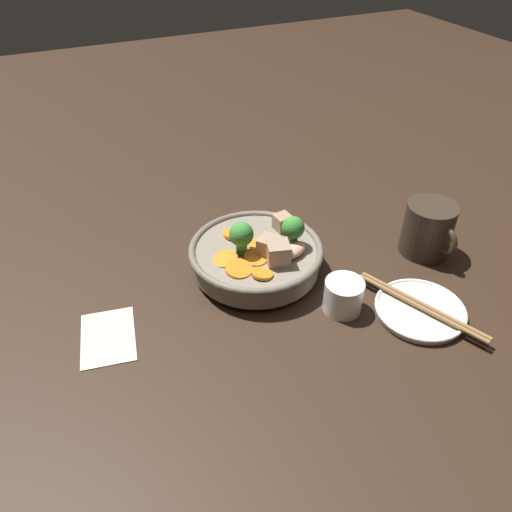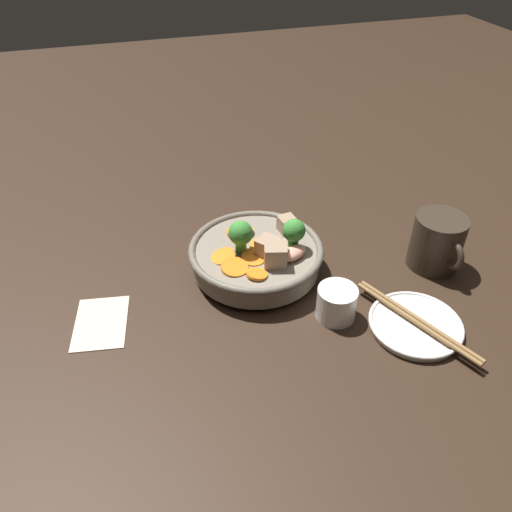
% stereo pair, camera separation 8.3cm
% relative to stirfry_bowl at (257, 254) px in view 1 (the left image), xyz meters
% --- Properties ---
extents(ground_plane, '(3.00, 3.00, 0.00)m').
position_rel_stirfry_bowl_xyz_m(ground_plane, '(-0.00, -0.00, -0.04)').
color(ground_plane, black).
extents(stirfry_bowl, '(0.22, 0.22, 0.10)m').
position_rel_stirfry_bowl_xyz_m(stirfry_bowl, '(0.00, 0.00, 0.00)').
color(stirfry_bowl, slate).
rests_on(stirfry_bowl, ground_plane).
extents(side_saucer, '(0.14, 0.14, 0.01)m').
position_rel_stirfry_bowl_xyz_m(side_saucer, '(0.20, 0.18, -0.03)').
color(side_saucer, white).
rests_on(side_saucer, ground_plane).
extents(tea_cup, '(0.06, 0.06, 0.05)m').
position_rel_stirfry_bowl_xyz_m(tea_cup, '(0.14, 0.08, -0.01)').
color(tea_cup, white).
rests_on(tea_cup, ground_plane).
extents(dark_mug, '(0.11, 0.09, 0.09)m').
position_rel_stirfry_bowl_xyz_m(dark_mug, '(0.07, 0.29, 0.01)').
color(dark_mug, '#33281E').
rests_on(dark_mug, ground_plane).
extents(napkin, '(0.12, 0.10, 0.00)m').
position_rel_stirfry_bowl_xyz_m(napkin, '(0.05, -0.26, -0.03)').
color(napkin, beige).
rests_on(napkin, ground_plane).
extents(chopsticks_pair, '(0.20, 0.10, 0.01)m').
position_rel_stirfry_bowl_xyz_m(chopsticks_pair, '(0.20, 0.18, -0.02)').
color(chopsticks_pair, olive).
rests_on(chopsticks_pair, side_saucer).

